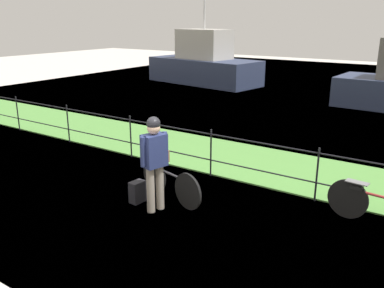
# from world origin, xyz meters

# --- Properties ---
(ground_plane) EXTENTS (60.00, 60.00, 0.00)m
(ground_plane) POSITION_xyz_m (0.00, 0.00, 0.00)
(ground_plane) COLOR beige
(grass_strip) EXTENTS (27.00, 2.40, 0.03)m
(grass_strip) POSITION_xyz_m (0.00, 3.58, 0.01)
(grass_strip) COLOR #569342
(grass_strip) RESTS_ON ground
(harbor_water) EXTENTS (30.00, 30.00, 0.00)m
(harbor_water) POSITION_xyz_m (0.00, 12.68, 0.00)
(harbor_water) COLOR #426684
(harbor_water) RESTS_ON ground
(iron_fence) EXTENTS (18.04, 0.04, 1.03)m
(iron_fence) POSITION_xyz_m (0.00, 2.34, 0.60)
(iron_fence) COLOR black
(iron_fence) RESTS_ON ground
(bicycle_main) EXTENTS (1.61, 0.47, 0.67)m
(bicycle_main) POSITION_xyz_m (0.00, 0.89, 0.35)
(bicycle_main) COLOR black
(bicycle_main) RESTS_ON ground
(wooden_crate) EXTENTS (0.43, 0.37, 0.23)m
(wooden_crate) POSITION_xyz_m (-0.34, 0.98, 0.78)
(wooden_crate) COLOR olive
(wooden_crate) RESTS_ON bicycle_main
(terrier_dog) EXTENTS (0.32, 0.21, 0.18)m
(terrier_dog) POSITION_xyz_m (-0.32, 0.97, 0.97)
(terrier_dog) COLOR tan
(terrier_dog) RESTS_ON wooden_crate
(cyclist_person) EXTENTS (0.35, 0.53, 1.68)m
(cyclist_person) POSITION_xyz_m (0.05, 0.41, 1.00)
(cyclist_person) COLOR gray
(cyclist_person) RESTS_ON ground
(backpack_on_paving) EXTENTS (0.21, 0.30, 0.40)m
(backpack_on_paving) POSITION_xyz_m (-0.43, 0.48, 0.20)
(backpack_on_paving) COLOR black
(backpack_on_paving) RESTS_ON ground
(bicycle_parked) EXTENTS (1.63, 0.23, 0.68)m
(bicycle_parked) POSITION_xyz_m (3.35, 1.94, 0.36)
(bicycle_parked) COLOR black
(bicycle_parked) RESTS_ON ground
(moored_boat_mid) EXTENTS (6.22, 3.24, 4.31)m
(moored_boat_mid) POSITION_xyz_m (-7.16, 13.39, 0.99)
(moored_boat_mid) COLOR #2D3856
(moored_boat_mid) RESTS_ON ground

